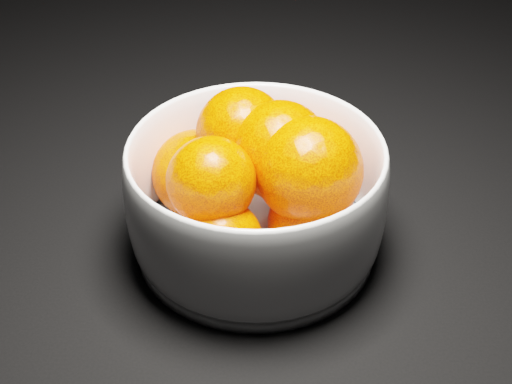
{
  "coord_description": "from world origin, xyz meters",
  "views": [
    {
      "loc": [
        -0.25,
        -0.19,
        0.39
      ],
      "look_at": [
        -0.25,
        0.25,
        0.05
      ],
      "focal_mm": 50.0,
      "sensor_mm": 36.0,
      "label": 1
    }
  ],
  "objects": [
    {
      "name": "bowl",
      "position": [
        -0.25,
        0.25,
        0.05
      ],
      "size": [
        0.2,
        0.2,
        0.1
      ],
      "rotation": [
        0.0,
        0.0,
        -0.27
      ],
      "color": "silver",
      "rests_on": "ground"
    },
    {
      "name": "orange_pile",
      "position": [
        -0.24,
        0.26,
        0.07
      ],
      "size": [
        0.16,
        0.16,
        0.12
      ],
      "color": "#FC4301",
      "rests_on": "bowl"
    }
  ]
}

